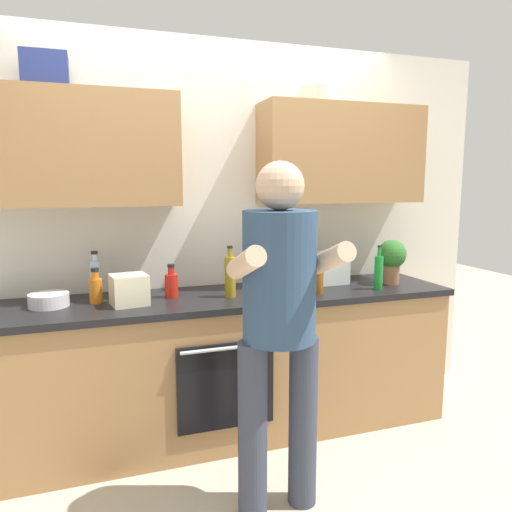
% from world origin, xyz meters
% --- Properties ---
extents(ground_plane, '(12.00, 12.00, 0.00)m').
position_xyz_m(ground_plane, '(0.00, 0.00, 0.00)').
color(ground_plane, '#B2A893').
extents(back_wall_unit, '(4.00, 0.38, 2.50)m').
position_xyz_m(back_wall_unit, '(-0.00, 0.28, 1.49)').
color(back_wall_unit, silver).
rests_on(back_wall_unit, ground).
extents(counter, '(2.84, 0.67, 0.90)m').
position_xyz_m(counter, '(-0.00, -0.00, 0.45)').
color(counter, '#A37547').
rests_on(counter, ground).
extents(person_standing, '(0.49, 0.45, 1.68)m').
position_xyz_m(person_standing, '(0.02, -0.79, 0.99)').
color(person_standing, '#383D4C').
rests_on(person_standing, ground).
extents(bottle_wine, '(0.06, 0.06, 0.22)m').
position_xyz_m(bottle_wine, '(0.25, -0.08, 0.98)').
color(bottle_wine, '#471419').
rests_on(bottle_wine, counter).
extents(bottle_syrup, '(0.07, 0.07, 0.24)m').
position_xyz_m(bottle_syrup, '(0.53, -0.13, 1.00)').
color(bottle_syrup, '#8C4C14').
rests_on(bottle_syrup, counter).
extents(bottle_juice, '(0.07, 0.07, 0.20)m').
position_xyz_m(bottle_juice, '(-0.78, 0.05, 0.98)').
color(bottle_juice, orange).
rests_on(bottle_juice, counter).
extents(bottle_hotsauce, '(0.08, 0.08, 0.20)m').
position_xyz_m(bottle_hotsauce, '(-0.35, 0.05, 0.98)').
color(bottle_hotsauce, red).
rests_on(bottle_hotsauce, counter).
extents(bottle_oil, '(0.07, 0.07, 0.31)m').
position_xyz_m(bottle_oil, '(-0.01, -0.05, 1.03)').
color(bottle_oil, olive).
rests_on(bottle_oil, counter).
extents(bottle_water, '(0.06, 0.06, 0.28)m').
position_xyz_m(bottle_water, '(-0.78, 0.18, 1.02)').
color(bottle_water, silver).
rests_on(bottle_water, counter).
extents(bottle_soda, '(0.06, 0.06, 0.29)m').
position_xyz_m(bottle_soda, '(0.95, -0.15, 1.01)').
color(bottle_soda, '#198C33').
rests_on(bottle_soda, counter).
extents(cup_coffee, '(0.08, 0.08, 0.11)m').
position_xyz_m(cup_coffee, '(0.51, 0.17, 0.95)').
color(cup_coffee, white).
rests_on(cup_coffee, counter).
extents(mixing_bowl, '(0.22, 0.22, 0.07)m').
position_xyz_m(mixing_bowl, '(-1.04, 0.05, 0.94)').
color(mixing_bowl, silver).
rests_on(mixing_bowl, counter).
extents(potted_herb, '(0.19, 0.19, 0.30)m').
position_xyz_m(potted_herb, '(1.13, -0.03, 1.08)').
color(potted_herb, '#9E6647').
rests_on(potted_herb, counter).
extents(grocery_bag_rice, '(0.22, 0.20, 0.17)m').
position_xyz_m(grocery_bag_rice, '(-0.61, -0.05, 0.99)').
color(grocery_bag_rice, beige).
rests_on(grocery_bag_rice, counter).
extents(grocery_bag_produce, '(0.22, 0.17, 0.22)m').
position_xyz_m(grocery_bag_produce, '(0.75, 0.11, 1.01)').
color(grocery_bag_produce, silver).
rests_on(grocery_bag_produce, counter).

